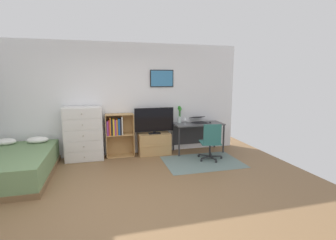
{
  "coord_description": "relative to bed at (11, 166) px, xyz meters",
  "views": [
    {
      "loc": [
        -0.32,
        -3.59,
        1.85
      ],
      "look_at": [
        1.02,
        1.5,
        0.96
      ],
      "focal_mm": 26.13,
      "sensor_mm": 36.0,
      "label": 1
    }
  ],
  "objects": [
    {
      "name": "bookshelf",
      "position": [
        2.02,
        0.86,
        0.37
      ],
      "size": [
        0.66,
        0.3,
        1.03
      ],
      "color": "tan",
      "rests_on": "ground_plane"
    },
    {
      "name": "bamboo_vase",
      "position": [
        3.58,
        0.92,
        0.73
      ],
      "size": [
        0.1,
        0.11,
        0.43
      ],
      "color": "silver",
      "rests_on": "desk"
    },
    {
      "name": "television",
      "position": [
        2.9,
        0.79,
        0.6
      ],
      "size": [
        0.96,
        0.16,
        0.64
      ],
      "color": "black",
      "rests_on": "tv_stand"
    },
    {
      "name": "laptop",
      "position": [
        4.06,
        0.82,
        0.55
      ],
      "size": [
        0.39,
        0.42,
        0.16
      ],
      "rotation": [
        0.0,
        0.0,
        0.08
      ],
      "color": "black",
      "rests_on": "desk"
    },
    {
      "name": "bed",
      "position": [
        0.0,
        0.0,
        0.0
      ],
      "size": [
        1.44,
        2.03,
        0.62
      ],
      "rotation": [
        0.0,
        0.0,
        0.01
      ],
      "color": "brown",
      "rests_on": "ground_plane"
    },
    {
      "name": "tv_stand",
      "position": [
        2.9,
        0.81,
        0.01
      ],
      "size": [
        0.78,
        0.41,
        0.52
      ],
      "color": "tan",
      "rests_on": "ground_plane"
    },
    {
      "name": "ground_plane",
      "position": [
        2.06,
        -1.36,
        -0.25
      ],
      "size": [
        7.2,
        7.2,
        0.0
      ],
      "primitive_type": "plane",
      "color": "brown"
    },
    {
      "name": "desk",
      "position": [
        4.03,
        0.81,
        0.35
      ],
      "size": [
        1.23,
        0.56,
        0.74
      ],
      "color": "#4C4C4F",
      "rests_on": "ground_plane"
    },
    {
      "name": "computer_mouse",
      "position": [
        4.33,
        0.7,
        0.51
      ],
      "size": [
        0.06,
        0.1,
        0.03
      ],
      "primitive_type": "ellipsoid",
      "color": "#262628",
      "rests_on": "desk"
    },
    {
      "name": "area_rug",
      "position": [
        3.83,
        -0.05,
        -0.24
      ],
      "size": [
        1.7,
        1.2,
        0.01
      ],
      "primitive_type": "cube",
      "color": "slate",
      "rests_on": "ground_plane"
    },
    {
      "name": "wine_glass",
      "position": [
        3.66,
        0.69,
        0.63
      ],
      "size": [
        0.07,
        0.07,
        0.18
      ],
      "color": "silver",
      "rests_on": "desk"
    },
    {
      "name": "wall_back_with_posters",
      "position": [
        2.06,
        1.07,
        1.11
      ],
      "size": [
        6.12,
        0.09,
        2.7
      ],
      "color": "white",
      "rests_on": "ground_plane"
    },
    {
      "name": "office_chair",
      "position": [
        4.05,
        0.01,
        0.21
      ],
      "size": [
        0.58,
        0.57,
        0.86
      ],
      "rotation": [
        0.0,
        0.0,
        -0.19
      ],
      "color": "#232326",
      "rests_on": "ground_plane"
    },
    {
      "name": "dresser",
      "position": [
        1.26,
        0.8,
        0.37
      ],
      "size": [
        0.84,
        0.46,
        1.23
      ],
      "color": "silver",
      "rests_on": "ground_plane"
    }
  ]
}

